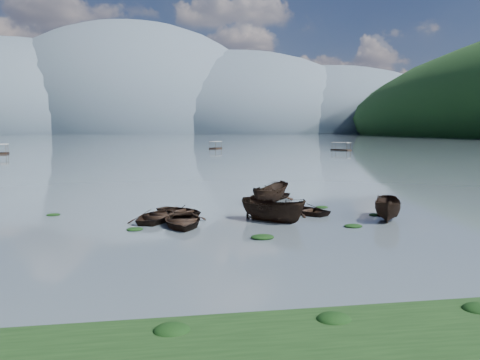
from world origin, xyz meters
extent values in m
plane|color=#525E66|center=(0.00, 0.00, 0.00)|extent=(2400.00, 2400.00, 0.00)
cube|color=black|center=(0.00, -14.00, 0.00)|extent=(60.00, 6.00, 0.50)
ellipsoid|color=#475666|center=(-260.00, 900.00, 0.00)|extent=(520.00, 520.00, 280.00)
ellipsoid|color=#475666|center=(-60.00, 900.00, 0.00)|extent=(520.00, 520.00, 340.00)
ellipsoid|color=#475666|center=(140.00, 900.00, 0.00)|extent=(520.00, 520.00, 260.00)
ellipsoid|color=#475666|center=(320.00, 900.00, 0.00)|extent=(520.00, 520.00, 220.00)
imported|color=black|center=(-5.03, 4.15, 0.00)|extent=(3.54, 4.93, 1.01)
imported|color=black|center=(-6.55, 6.23, 0.00)|extent=(4.61, 5.36, 0.93)
imported|color=black|center=(0.95, 4.39, 0.00)|extent=(4.73, 4.66, 1.86)
imported|color=black|center=(3.87, 7.27, 0.00)|extent=(4.84, 5.19, 0.88)
imported|color=black|center=(8.84, 3.86, 0.00)|extent=(3.68, 4.90, 1.79)
imported|color=black|center=(-4.99, 8.41, 0.00)|extent=(4.67, 4.64, 0.80)
imported|color=black|center=(2.69, 14.03, 0.00)|extent=(5.92, 5.63, 1.00)
imported|color=black|center=(2.65, 12.38, 0.00)|extent=(4.57, 4.81, 1.86)
ellipsoid|color=black|center=(-7.93, 3.25, 0.00)|extent=(1.01, 0.83, 0.22)
ellipsoid|color=black|center=(1.77, 7.58, 0.00)|extent=(1.15, 0.92, 0.25)
ellipsoid|color=black|center=(-0.73, -0.18, 0.00)|extent=(1.32, 1.05, 0.29)
ellipsoid|color=black|center=(8.71, 5.56, 0.00)|extent=(0.85, 0.71, 0.19)
ellipsoid|color=black|center=(5.54, 1.95, 0.00)|extent=(1.18, 0.93, 0.24)
ellipsoid|color=black|center=(-13.96, 9.24, 0.00)|extent=(0.95, 0.77, 0.20)
ellipsoid|color=black|center=(-6.16, 8.54, 0.00)|extent=(1.05, 0.88, 0.22)
ellipsoid|color=black|center=(6.02, 9.21, 0.00)|extent=(1.01, 0.81, 0.22)
camera|label=1|loc=(-6.16, -25.33, 6.06)|focal=35.00mm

